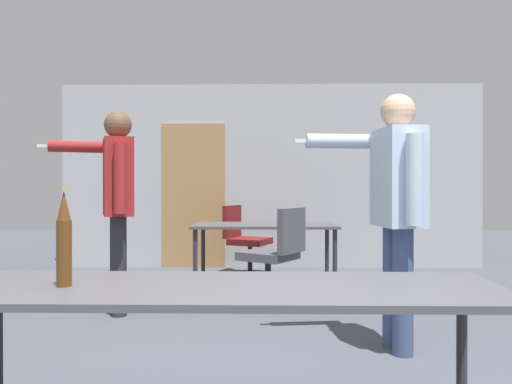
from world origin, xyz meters
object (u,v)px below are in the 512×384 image
Objects in this scene: person_far_watching at (116,191)px; office_chair_near_pushed at (245,243)px; person_center_tall at (396,196)px; beer_bottle at (64,240)px; office_chair_mid_tucked at (275,260)px.

office_chair_near_pushed is at bearing -47.98° from person_far_watching.
person_far_watching reaches higher than person_center_tall.
office_chair_near_pushed is 4.48m from beer_bottle.
person_center_tall is at bearing 44.38° from office_chair_near_pushed.
office_chair_mid_tucked reaches higher than office_chair_near_pushed.
person_far_watching reaches higher than office_chair_mid_tucked.
office_chair_near_pushed is (1.07, 2.02, -0.69)m from person_far_watching.
person_far_watching reaches higher than beer_bottle.
person_center_tall is at bearing -133.63° from person_far_watching.
office_chair_mid_tucked is (-0.81, 1.27, -0.63)m from person_center_tall.
beer_bottle is at bearing 122.51° from person_center_tall.
person_far_watching is at bearing 101.81° from beer_bottle.
office_chair_mid_tucked is 2.31× the size of beer_bottle.
office_chair_near_pushed is at bearing 82.63° from beer_bottle.
beer_bottle is at bearing 15.69° from office_chair_near_pushed.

